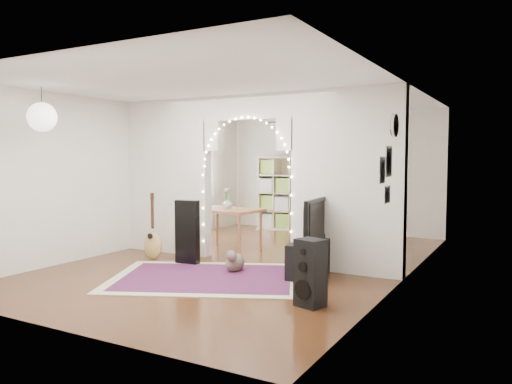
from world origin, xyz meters
The scene contains 25 objects.
floor centered at (0.00, 0.00, 0.00)m, with size 7.50×7.50×0.00m, color black.
ceiling centered at (0.00, 0.00, 2.70)m, with size 5.00×7.50×0.02m, color white.
wall_back centered at (0.00, 3.75, 1.35)m, with size 5.00×0.02×2.70m, color silver.
wall_front centered at (0.00, -3.75, 1.35)m, with size 5.00×0.02×2.70m, color silver.
wall_left centered at (-2.50, 0.00, 1.35)m, with size 0.02×7.50×2.70m, color silver.
wall_right centered at (2.50, 0.00, 1.35)m, with size 0.02×7.50×2.70m, color silver.
divider_wall centered at (0.00, 0.00, 1.42)m, with size 5.00×0.20×2.70m.
fairy_lights centered at (0.00, -0.13, 1.55)m, with size 1.64×0.04×1.60m, color #FFEABF, non-canonical shape.
window centered at (-2.47, 1.80, 1.50)m, with size 0.04×1.20×1.40m, color white.
wall_clock centered at (2.48, -0.60, 2.10)m, with size 0.31×0.31×0.03m, color white.
picture_frames centered at (2.48, -1.00, 1.50)m, with size 0.02×0.50×0.70m, color white, non-canonical shape.
paper_lantern centered at (-1.90, -2.40, 2.25)m, with size 0.40×0.40×0.40m, color white.
ceiling_fan centered at (0.00, 2.00, 2.40)m, with size 1.10×1.10×0.30m, color #B8843D, non-canonical shape.
area_rug centered at (0.05, -1.29, 0.01)m, with size 2.65×1.98×0.02m, color maroon.
guitar_case centered at (-0.74, -0.67, 0.51)m, with size 0.39×0.13×1.02m, color black.
acoustic_guitar centered at (-1.48, -0.64, 0.41)m, with size 0.38×0.15×0.94m.
tabby_cat centered at (0.21, -0.79, 0.15)m, with size 0.32×0.57×0.37m.
floor_speaker centered at (1.85, -1.82, 0.38)m, with size 0.36×0.34×0.77m.
media_console centered at (1.27, -0.45, 0.25)m, with size 0.40×1.00×0.50m, color black.
tv centered at (1.27, -0.45, 0.81)m, with size 1.07×0.14×0.62m, color black.
bookcase centered at (-0.83, 3.50, 0.86)m, with size 1.67×0.42×1.71m, color #C6B490.
dining_table centered at (-0.86, 0.71, 0.68)m, with size 1.29×0.94×0.76m.
flower_vase centered at (-0.86, 0.71, 0.85)m, with size 0.18×0.18×0.19m, color silver.
dining_chair_left centered at (-0.11, 2.66, 0.26)m, with size 0.56×0.58×0.53m, color brown.
dining_chair_right centered at (1.31, 1.28, 0.24)m, with size 0.50×0.52×0.47m, color brown.
Camera 1 is at (4.03, -7.00, 1.70)m, focal length 35.00 mm.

